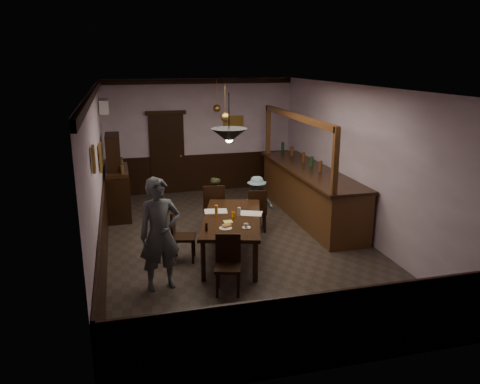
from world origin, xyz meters
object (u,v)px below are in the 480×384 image
object	(u,v)px
bar_counter	(309,191)
chair_near	(228,261)
person_standing	(160,234)
pendant_iron	(229,136)
chair_far_left	(214,206)
dining_table	(232,221)
chair_far_right	(257,209)
pendant_brass_mid	(225,117)
person_seated_right	(257,202)
person_seated_left	(214,202)
chair_side	(179,233)
sideboard	(117,184)
coffee_cup	(246,226)
pendant_brass_far	(217,108)
soda_can	(233,215)

from	to	relation	value
bar_counter	chair_near	bearing A→B (deg)	-130.81
person_standing	pendant_iron	bearing A→B (deg)	-4.38
chair_near	chair_far_left	bearing A→B (deg)	98.44
dining_table	chair_far_right	size ratio (longest dim) A/B	2.61
bar_counter	pendant_iron	xyz separation A→B (m)	(-2.45, -2.51, 1.75)
person_standing	pendant_brass_mid	world-z (taller)	pendant_brass_mid
dining_table	person_seated_right	distance (m)	1.62
person_seated_left	pendant_iron	distance (m)	3.00
chair_side	chair_far_left	bearing A→B (deg)	-21.37
bar_counter	chair_far_left	bearing A→B (deg)	-170.10
dining_table	sideboard	world-z (taller)	sideboard
chair_near	person_standing	xyz separation A→B (m)	(-0.98, 0.37, 0.40)
pendant_iron	chair_near	bearing A→B (deg)	-106.49
person_seated_right	sideboard	distance (m)	3.25
dining_table	chair_far_left	distance (m)	1.35
chair_far_left	bar_counter	world-z (taller)	bar_counter
chair_far_right	coffee_cup	bearing A→B (deg)	79.39
person_standing	person_seated_right	world-z (taller)	person_standing
sideboard	pendant_iron	size ratio (longest dim) A/B	2.47
dining_table	coffee_cup	distance (m)	0.63
person_standing	coffee_cup	bearing A→B (deg)	0.05
person_standing	chair_near	bearing A→B (deg)	-31.70
bar_counter	pendant_iron	bearing A→B (deg)	-134.35
chair_far_right	person_seated_right	world-z (taller)	person_seated_right
person_seated_left	pendant_brass_far	size ratio (longest dim) A/B	1.34
pendant_brass_far	coffee_cup	bearing A→B (deg)	-95.76
chair_far_right	coffee_cup	xyz separation A→B (m)	(-0.70, -1.71, 0.30)
chair_near	bar_counter	bearing A→B (deg)	64.41
sideboard	pendant_brass_far	size ratio (longest dim) A/B	2.31
chair_near	person_seated_right	bearing A→B (deg)	79.97
dining_table	pendant_brass_far	xyz separation A→B (m)	(0.53, 3.76, 1.61)
dining_table	chair_far_right	distance (m)	1.37
chair_far_left	coffee_cup	xyz separation A→B (m)	(0.16, -1.95, 0.24)
coffee_cup	bar_counter	xyz separation A→B (m)	(2.13, 2.35, -0.20)
coffee_cup	sideboard	xyz separation A→B (m)	(-2.07, 3.54, -0.05)
dining_table	soda_can	xyz separation A→B (m)	(0.00, -0.07, 0.12)
chair_near	bar_counter	world-z (taller)	bar_counter
person_seated_left	coffee_cup	size ratio (longest dim) A/B	13.61
coffee_cup	soda_can	bearing A→B (deg)	115.66
chair_far_right	coffee_cup	size ratio (longest dim) A/B	11.45
dining_table	pendant_brass_far	distance (m)	4.12
coffee_cup	bar_counter	world-z (taller)	bar_counter
coffee_cup	pendant_brass_mid	xyz separation A→B (m)	(0.24, 2.57, 1.50)
person_standing	coffee_cup	distance (m)	1.48
chair_far_right	pendant_brass_far	world-z (taller)	pendant_brass_far
chair_near	sideboard	size ratio (longest dim) A/B	0.48
person_seated_left	sideboard	distance (m)	2.39
pendant_iron	pendant_brass_far	distance (m)	4.59
dining_table	bar_counter	size ratio (longest dim) A/B	0.57
person_seated_right	chair_near	bearing A→B (deg)	69.55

